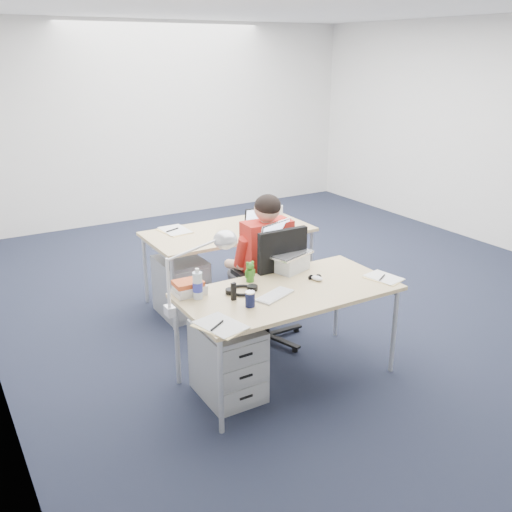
{
  "coord_description": "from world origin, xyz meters",
  "views": [
    {
      "loc": [
        -3.25,
        -4.5,
        2.38
      ],
      "look_at": [
        -1.08,
        -0.86,
        0.85
      ],
      "focal_mm": 40.0,
      "sensor_mm": 36.0,
      "label": 1
    }
  ],
  "objects_px": {
    "seated_person": "(259,266)",
    "book_stack": "(189,287)",
    "silver_laptop": "(289,248)",
    "far_cup": "(280,210)",
    "cordless_phone": "(234,292)",
    "drawer_pedestal_far": "(181,287)",
    "sunglasses": "(315,278)",
    "desk_near": "(288,296)",
    "computer_mouse": "(317,278)",
    "water_bottle": "(198,284)",
    "can_koozie": "(250,299)",
    "wireless_keyboard": "(275,295)",
    "desk_lamp": "(191,273)",
    "bear_figurine": "(250,271)",
    "dark_laptop": "(263,219)",
    "headphones": "(242,289)",
    "desk_far": "(229,235)",
    "drawer_pedestal_near": "(228,361)",
    "office_chair": "(269,310)"
  },
  "relations": [
    {
      "from": "desk_near",
      "to": "can_koozie",
      "type": "height_order",
      "value": "can_koozie"
    },
    {
      "from": "silver_laptop",
      "to": "far_cup",
      "type": "height_order",
      "value": "silver_laptop"
    },
    {
      "from": "dark_laptop",
      "to": "silver_laptop",
      "type": "bearing_deg",
      "value": -104.18
    },
    {
      "from": "wireless_keyboard",
      "to": "can_koozie",
      "type": "bearing_deg",
      "value": 171.76
    },
    {
      "from": "office_chair",
      "to": "computer_mouse",
      "type": "bearing_deg",
      "value": -78.17
    },
    {
      "from": "wireless_keyboard",
      "to": "sunglasses",
      "type": "xyz_separation_m",
      "value": [
        0.44,
        0.12,
        0.0
      ]
    },
    {
      "from": "desk_lamp",
      "to": "office_chair",
      "type": "bearing_deg",
      "value": 7.77
    },
    {
      "from": "seated_person",
      "to": "desk_far",
      "type": "bearing_deg",
      "value": 82.3
    },
    {
      "from": "seated_person",
      "to": "drawer_pedestal_far",
      "type": "xyz_separation_m",
      "value": [
        -0.42,
        0.72,
        -0.37
      ]
    },
    {
      "from": "sunglasses",
      "to": "headphones",
      "type": "bearing_deg",
      "value": -170.18
    },
    {
      "from": "computer_mouse",
      "to": "dark_laptop",
      "type": "distance_m",
      "value": 1.37
    },
    {
      "from": "seated_person",
      "to": "cordless_phone",
      "type": "relative_size",
      "value": 9.9
    },
    {
      "from": "wireless_keyboard",
      "to": "desk_lamp",
      "type": "distance_m",
      "value": 0.66
    },
    {
      "from": "office_chair",
      "to": "book_stack",
      "type": "relative_size",
      "value": 4.85
    },
    {
      "from": "seated_person",
      "to": "water_bottle",
      "type": "height_order",
      "value": "seated_person"
    },
    {
      "from": "seated_person",
      "to": "drawer_pedestal_far",
      "type": "distance_m",
      "value": 0.91
    },
    {
      "from": "desk_far",
      "to": "cordless_phone",
      "type": "xyz_separation_m",
      "value": [
        -0.76,
        -1.48,
        0.11
      ]
    },
    {
      "from": "computer_mouse",
      "to": "cordless_phone",
      "type": "height_order",
      "value": "cordless_phone"
    },
    {
      "from": "drawer_pedestal_far",
      "to": "water_bottle",
      "type": "distance_m",
      "value": 1.44
    },
    {
      "from": "desk_near",
      "to": "computer_mouse",
      "type": "bearing_deg",
      "value": 8.14
    },
    {
      "from": "computer_mouse",
      "to": "far_cup",
      "type": "relative_size",
      "value": 1.06
    },
    {
      "from": "headphones",
      "to": "dark_laptop",
      "type": "height_order",
      "value": "dark_laptop"
    },
    {
      "from": "desk_far",
      "to": "drawer_pedestal_far",
      "type": "height_order",
      "value": "desk_far"
    },
    {
      "from": "bear_figurine",
      "to": "desk_lamp",
      "type": "height_order",
      "value": "desk_lamp"
    },
    {
      "from": "desk_lamp",
      "to": "dark_laptop",
      "type": "distance_m",
      "value": 1.91
    },
    {
      "from": "drawer_pedestal_far",
      "to": "sunglasses",
      "type": "bearing_deg",
      "value": -69.38
    },
    {
      "from": "seated_person",
      "to": "bear_figurine",
      "type": "xyz_separation_m",
      "value": [
        -0.35,
        -0.45,
        0.17
      ]
    },
    {
      "from": "book_stack",
      "to": "drawer_pedestal_near",
      "type": "bearing_deg",
      "value": -61.24
    },
    {
      "from": "seated_person",
      "to": "cordless_phone",
      "type": "height_order",
      "value": "seated_person"
    },
    {
      "from": "office_chair",
      "to": "drawer_pedestal_near",
      "type": "height_order",
      "value": "office_chair"
    },
    {
      "from": "office_chair",
      "to": "drawer_pedestal_far",
      "type": "xyz_separation_m",
      "value": [
        -0.42,
        0.91,
        -0.03
      ]
    },
    {
      "from": "silver_laptop",
      "to": "wireless_keyboard",
      "type": "xyz_separation_m",
      "value": [
        -0.38,
        -0.39,
        -0.18
      ]
    },
    {
      "from": "desk_near",
      "to": "seated_person",
      "type": "xyz_separation_m",
      "value": [
        0.19,
        0.74,
        -0.04
      ]
    },
    {
      "from": "wireless_keyboard",
      "to": "desk_lamp",
      "type": "height_order",
      "value": "desk_lamp"
    },
    {
      "from": "dark_laptop",
      "to": "far_cup",
      "type": "xyz_separation_m",
      "value": [
        0.46,
        0.4,
        -0.06
      ]
    },
    {
      "from": "office_chair",
      "to": "drawer_pedestal_far",
      "type": "bearing_deg",
      "value": 115.19
    },
    {
      "from": "silver_laptop",
      "to": "computer_mouse",
      "type": "distance_m",
      "value": 0.35
    },
    {
      "from": "desk_near",
      "to": "silver_laptop",
      "type": "distance_m",
      "value": 0.47
    },
    {
      "from": "silver_laptop",
      "to": "book_stack",
      "type": "bearing_deg",
      "value": 164.63
    },
    {
      "from": "drawer_pedestal_far",
      "to": "desk_lamp",
      "type": "relative_size",
      "value": 1.01
    },
    {
      "from": "far_cup",
      "to": "seated_person",
      "type": "bearing_deg",
      "value": -130.67
    },
    {
      "from": "headphones",
      "to": "cordless_phone",
      "type": "distance_m",
      "value": 0.16
    },
    {
      "from": "book_stack",
      "to": "cordless_phone",
      "type": "relative_size",
      "value": 1.69
    },
    {
      "from": "desk_lamp",
      "to": "silver_laptop",
      "type": "bearing_deg",
      "value": -3.9
    },
    {
      "from": "seated_person",
      "to": "book_stack",
      "type": "xyz_separation_m",
      "value": [
        -0.84,
        -0.43,
        0.14
      ]
    },
    {
      "from": "computer_mouse",
      "to": "can_koozie",
      "type": "bearing_deg",
      "value": 177.27
    },
    {
      "from": "desk_far",
      "to": "computer_mouse",
      "type": "height_order",
      "value": "computer_mouse"
    },
    {
      "from": "drawer_pedestal_far",
      "to": "computer_mouse",
      "type": "bearing_deg",
      "value": -69.92
    },
    {
      "from": "silver_laptop",
      "to": "headphones",
      "type": "distance_m",
      "value": 0.6
    },
    {
      "from": "drawer_pedestal_near",
      "to": "sunglasses",
      "type": "relative_size",
      "value": 5.12
    }
  ]
}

